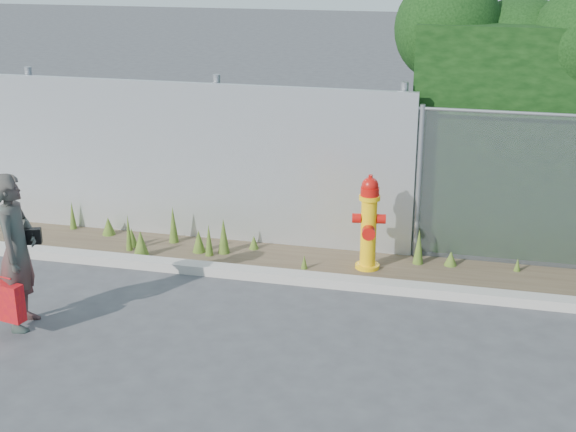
# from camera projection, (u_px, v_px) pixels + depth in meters

# --- Properties ---
(ground) EXTENTS (80.00, 80.00, 0.00)m
(ground) POSITION_uv_depth(u_px,v_px,m) (284.00, 354.00, 8.18)
(ground) COLOR #3E3D40
(ground) RESTS_ON ground
(curb) EXTENTS (16.00, 0.22, 0.12)m
(curb) POSITION_uv_depth(u_px,v_px,m) (319.00, 280.00, 9.81)
(curb) COLOR #A29B92
(curb) RESTS_ON ground
(weed_strip) EXTENTS (16.00, 1.20, 0.53)m
(weed_strip) POSITION_uv_depth(u_px,v_px,m) (424.00, 268.00, 10.08)
(weed_strip) COLOR #4A3A2A
(weed_strip) RESTS_ON ground
(corrugated_fence) EXTENTS (8.50, 0.21, 2.30)m
(corrugated_fence) POSITION_uv_depth(u_px,v_px,m) (112.00, 156.00, 11.30)
(corrugated_fence) COLOR silver
(corrugated_fence) RESTS_ON ground
(fire_hydrant) EXTENTS (0.42, 0.38, 1.26)m
(fire_hydrant) POSITION_uv_depth(u_px,v_px,m) (369.00, 225.00, 10.08)
(fire_hydrant) COLOR yellow
(fire_hydrant) RESTS_ON ground
(woman) EXTENTS (0.54, 0.70, 1.73)m
(woman) POSITION_uv_depth(u_px,v_px,m) (17.00, 251.00, 8.53)
(woman) COLOR #0D5749
(woman) RESTS_ON ground
(red_tote_bag) EXTENTS (0.38, 0.14, 0.49)m
(red_tote_bag) POSITION_uv_depth(u_px,v_px,m) (7.00, 302.00, 8.44)
(red_tote_bag) COLOR #9D091B
(black_shoulder_bag) EXTENTS (0.23, 0.09, 0.17)m
(black_shoulder_bag) POSITION_uv_depth(u_px,v_px,m) (31.00, 236.00, 8.61)
(black_shoulder_bag) COLOR black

